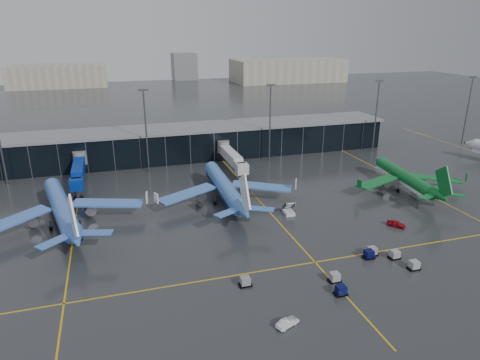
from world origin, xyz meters
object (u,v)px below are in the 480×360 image
object	(u,v)px
mobile_airstair	(289,211)
baggage_carts	(355,267)
service_van_red	(396,224)
service_van_white	(287,323)
airliner_aer_lingus	(405,170)
airliner_arkefly	(60,197)
airliner_klm_near	(224,177)

from	to	relation	value
mobile_airstair	baggage_carts	bearing A→B (deg)	-82.66
baggage_carts	mobile_airstair	world-z (taller)	mobile_airstair
service_van_red	service_van_white	world-z (taller)	service_van_red
airliner_aer_lingus	mobile_airstair	size ratio (longest dim) A/B	10.67
mobile_airstair	airliner_arkefly	bearing A→B (deg)	173.16
airliner_klm_near	service_van_red	size ratio (longest dim) A/B	10.30
airliner_arkefly	airliner_aer_lingus	distance (m)	88.62
airliner_klm_near	airliner_aer_lingus	bearing A→B (deg)	-5.90
baggage_carts	mobile_airstair	size ratio (longest dim) A/B	9.81
mobile_airstair	airliner_aer_lingus	bearing A→B (deg)	14.06
airliner_klm_near	mobile_airstair	bearing A→B (deg)	-43.76
airliner_arkefly	service_van_white	xyz separation A→B (m)	(35.09, -47.84, -6.02)
airliner_arkefly	baggage_carts	distance (m)	64.96
airliner_arkefly	airliner_aer_lingus	size ratio (longest dim) A/B	1.18
airliner_klm_near	baggage_carts	bearing A→B (deg)	-69.14
airliner_klm_near	mobile_airstair	size ratio (longest dim) A/B	12.18
baggage_carts	service_van_red	distance (m)	23.47
service_van_red	service_van_white	bearing A→B (deg)	178.25
airliner_aer_lingus	service_van_red	xyz separation A→B (m)	(-16.62, -19.87, -4.95)
mobile_airstair	service_van_white	size ratio (longest dim) A/B	0.90
airliner_arkefly	airliner_aer_lingus	xyz separation A→B (m)	(88.55, -3.38, -1.00)
airliner_aer_lingus	mobile_airstair	world-z (taller)	airliner_aer_lingus
airliner_arkefly	airliner_klm_near	world-z (taller)	airliner_arkefly
airliner_klm_near	service_van_white	world-z (taller)	airliner_klm_near
airliner_klm_near	mobile_airstair	world-z (taller)	airliner_klm_near
mobile_airstair	service_van_red	distance (m)	24.46
airliner_klm_near	service_van_red	bearing A→B (deg)	-36.92
baggage_carts	airliner_klm_near	bearing A→B (deg)	109.71
mobile_airstair	service_van_red	xyz separation A→B (m)	(20.50, -13.34, -0.07)
airliner_klm_near	airliner_aer_lingus	distance (m)	50.24
airliner_arkefly	mobile_airstair	size ratio (longest dim) A/B	12.56
airliner_arkefly	airliner_klm_near	distance (m)	38.80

